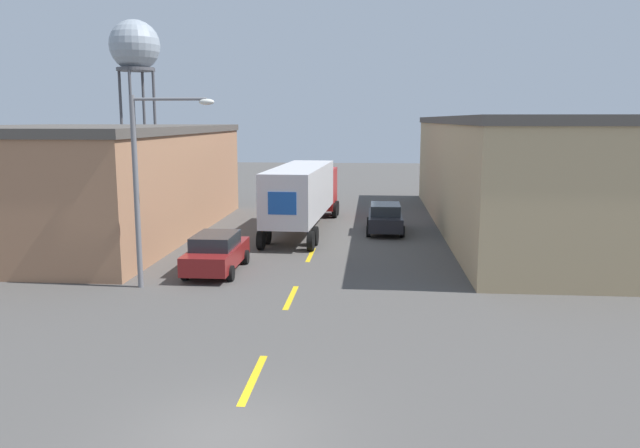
{
  "coord_description": "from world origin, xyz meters",
  "views": [
    {
      "loc": [
        2.84,
        -11.32,
        6.26
      ],
      "look_at": [
        0.84,
        12.32,
        2.27
      ],
      "focal_mm": 35.0,
      "sensor_mm": 36.0,
      "label": 1
    }
  ],
  "objects_px": {
    "street_lamp": "(147,175)",
    "water_tower": "(135,49)",
    "semi_truck": "(304,191)",
    "parked_car_left_far": "(216,252)",
    "parked_car_right_far": "(385,218)"
  },
  "relations": [
    {
      "from": "semi_truck",
      "to": "parked_car_left_far",
      "type": "height_order",
      "value": "semi_truck"
    },
    {
      "from": "semi_truck",
      "to": "water_tower",
      "type": "bearing_deg",
      "value": 129.44
    },
    {
      "from": "parked_car_right_far",
      "to": "semi_truck",
      "type": "bearing_deg",
      "value": 175.69
    },
    {
      "from": "parked_car_right_far",
      "to": "street_lamp",
      "type": "bearing_deg",
      "value": -125.82
    },
    {
      "from": "parked_car_left_far",
      "to": "parked_car_right_far",
      "type": "height_order",
      "value": "same"
    },
    {
      "from": "parked_car_right_far",
      "to": "water_tower",
      "type": "xyz_separation_m",
      "value": [
        -24.17,
        26.67,
        12.31
      ]
    },
    {
      "from": "semi_truck",
      "to": "parked_car_right_far",
      "type": "relative_size",
      "value": 2.83
    },
    {
      "from": "semi_truck",
      "to": "street_lamp",
      "type": "height_order",
      "value": "street_lamp"
    },
    {
      "from": "semi_truck",
      "to": "water_tower",
      "type": "relative_size",
      "value": 0.84
    },
    {
      "from": "parked_car_right_far",
      "to": "parked_car_left_far",
      "type": "bearing_deg",
      "value": -125.94
    },
    {
      "from": "parked_car_left_far",
      "to": "water_tower",
      "type": "height_order",
      "value": "water_tower"
    },
    {
      "from": "semi_truck",
      "to": "street_lamp",
      "type": "bearing_deg",
      "value": -106.13
    },
    {
      "from": "street_lamp",
      "to": "water_tower",
      "type": "bearing_deg",
      "value": 111.21
    },
    {
      "from": "street_lamp",
      "to": "semi_truck",
      "type": "bearing_deg",
      "value": 71.06
    },
    {
      "from": "parked_car_left_far",
      "to": "street_lamp",
      "type": "distance_m",
      "value": 4.68
    }
  ]
}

